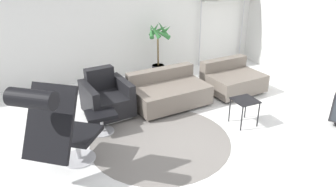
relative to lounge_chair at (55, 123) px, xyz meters
The scene contains 10 objects.
ground_plane 1.90m from the lounge_chair, ahead, with size 12.00×12.00×0.00m, color white.
wall_back 3.66m from the lounge_chair, 61.67° to the left, with size 12.00×0.09×2.80m.
round_rug 1.64m from the lounge_chair, 10.80° to the left, with size 2.09×2.09×0.01m.
lounge_chair is the anchor object (origin of this frame).
ottoman 1.21m from the lounge_chair, 51.92° to the left, with size 0.45×0.38×0.34m.
armchair_red 1.74m from the lounge_chair, 57.70° to the left, with size 0.82×0.87×0.78m.
couch_low 2.50m from the lounge_chair, 33.53° to the left, with size 1.43×1.00×0.62m.
couch_second 3.77m from the lounge_chair, 21.67° to the left, with size 1.16×0.97×0.62m.
side_table 2.88m from the lounge_chair, ahead, with size 0.36×0.36×0.44m.
potted_plant 3.58m from the lounge_chair, 48.15° to the left, with size 0.57×0.59×1.35m.
Camera 1 is at (-1.76, -3.56, 2.48)m, focal length 32.00 mm.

